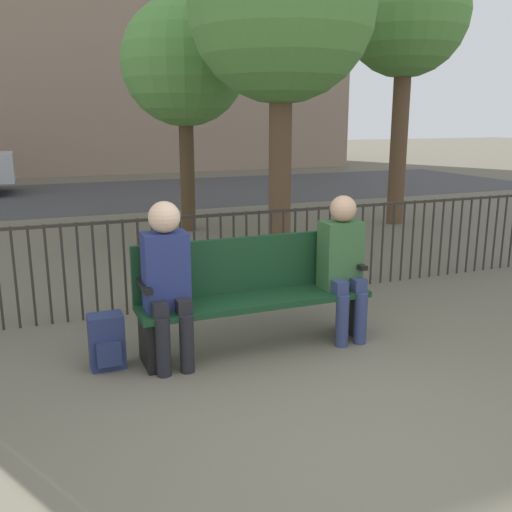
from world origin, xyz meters
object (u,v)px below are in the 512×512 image
object	(u,v)px
backpack	(107,342)
tree_1	(282,9)
seated_person_1	(343,260)
park_bench	(252,289)
tree_2	(406,16)
seated_person_0	(167,275)
tree_0	(184,64)

from	to	relation	value
backpack	tree_1	world-z (taller)	tree_1
seated_person_1	tree_1	size ratio (longest dim) A/B	0.28
park_bench	seated_person_1	distance (m)	0.82
park_bench	seated_person_1	size ratio (longest dim) A/B	1.55
seated_person_1	tree_2	xyz separation A→B (m)	(3.74, 4.49, 2.83)
park_bench	seated_person_0	distance (m)	0.79
tree_1	park_bench	bearing A→B (deg)	-118.25
backpack	seated_person_1	bearing A→B (deg)	-3.84
seated_person_0	seated_person_1	distance (m)	1.52
seated_person_1	tree_2	bearing A→B (deg)	50.22
tree_1	backpack	bearing A→B (deg)	-133.92
park_bench	seated_person_1	xyz separation A→B (m)	(0.78, -0.13, 0.21)
tree_1	tree_0	bearing A→B (deg)	106.38
seated_person_1	tree_1	xyz separation A→B (m)	(0.75, 2.97, 2.51)
seated_person_1	backpack	bearing A→B (deg)	176.16
backpack	tree_2	size ratio (longest dim) A/B	0.09
seated_person_1	tree_0	bearing A→B (deg)	89.21
tree_2	tree_0	bearing A→B (deg)	168.16
backpack	seated_person_0	bearing A→B (deg)	-15.91
tree_2	backpack	bearing A→B (deg)	-142.72
park_bench	backpack	size ratio (longest dim) A/B	4.55
park_bench	tree_0	bearing A→B (deg)	80.55
backpack	tree_0	world-z (taller)	tree_0
seated_person_1	tree_1	bearing A→B (deg)	75.91
park_bench	tree_0	size ratio (longest dim) A/B	0.52
park_bench	tree_0	world-z (taller)	tree_0
backpack	tree_0	size ratio (longest dim) A/B	0.11
seated_person_0	tree_1	bearing A→B (deg)	52.59
backpack	park_bench	bearing A→B (deg)	-0.26
backpack	tree_2	distance (m)	7.93
tree_1	seated_person_1	bearing A→B (deg)	-104.09
seated_person_1	backpack	world-z (taller)	seated_person_1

